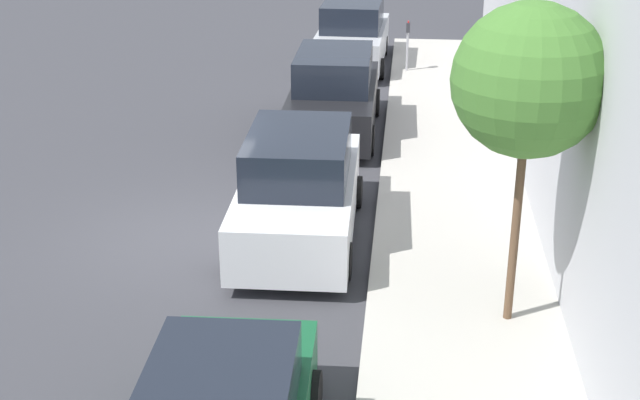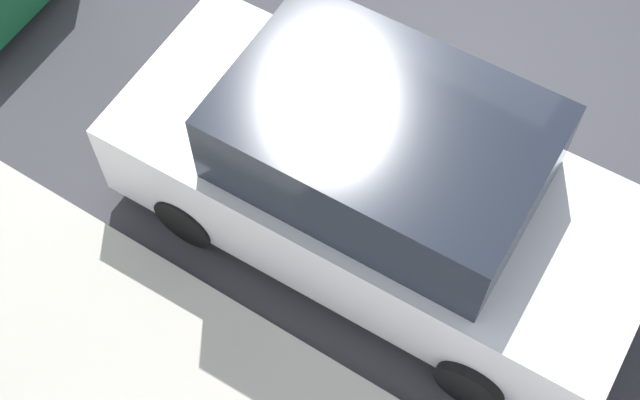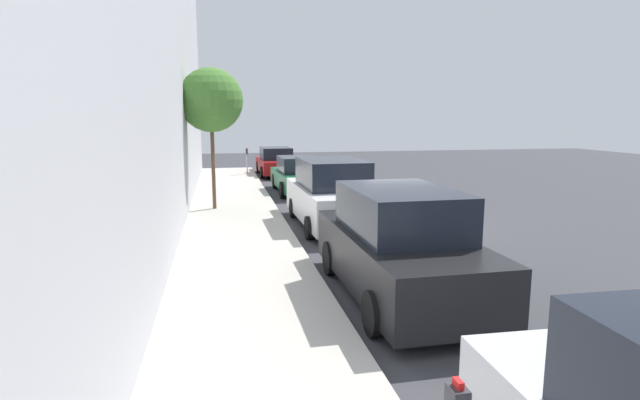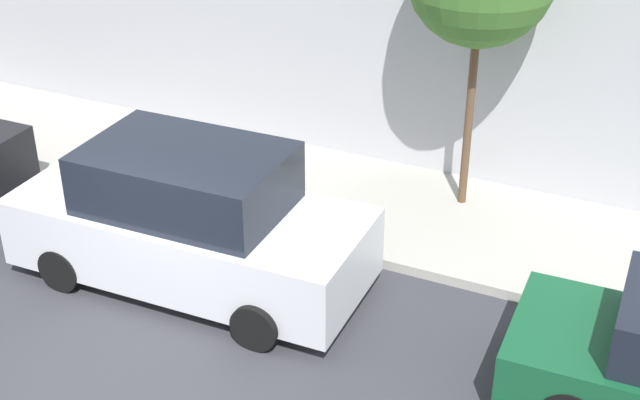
# 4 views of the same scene
# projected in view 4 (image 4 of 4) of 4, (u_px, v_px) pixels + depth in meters

# --- Properties ---
(ground_plane) EXTENTS (60.00, 60.00, 0.00)m
(ground_plane) POSITION_uv_depth(u_px,v_px,m) (113.00, 377.00, 10.51)
(ground_plane) COLOR #38383D
(sidewalk) EXTENTS (2.92, 32.00, 0.15)m
(sidewalk) POSITION_uv_depth(u_px,v_px,m) (299.00, 190.00, 14.40)
(sidewalk) COLOR #B2ADA3
(sidewalk) RESTS_ON ground_plane
(parked_suv_third) EXTENTS (2.08, 4.84, 1.98)m
(parked_suv_third) POSITION_uv_depth(u_px,v_px,m) (190.00, 221.00, 11.85)
(parked_suv_third) COLOR silver
(parked_suv_third) RESTS_ON ground_plane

